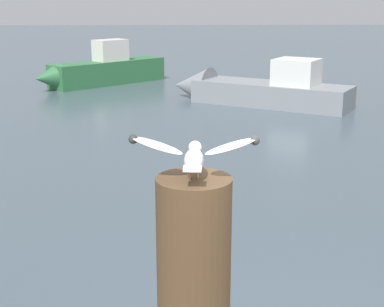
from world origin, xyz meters
TOP-DOWN VIEW (x-y plane):
  - mooring_post at (-1.10, -0.56)m, footprint 0.36×0.36m
  - seagull at (-1.10, -0.56)m, footprint 0.59×0.39m
  - boat_green at (-3.69, 17.04)m, footprint 4.37×4.09m
  - boat_grey at (1.07, 13.30)m, footprint 5.28×3.92m

SIDE VIEW (x-z plane):
  - boat_grey at x=1.07m, z-range -0.39..1.22m
  - boat_green at x=-3.69m, z-range -0.27..1.27m
  - mooring_post at x=-1.10m, z-range 1.15..2.19m
  - seagull at x=-1.10m, z-range 2.20..2.41m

